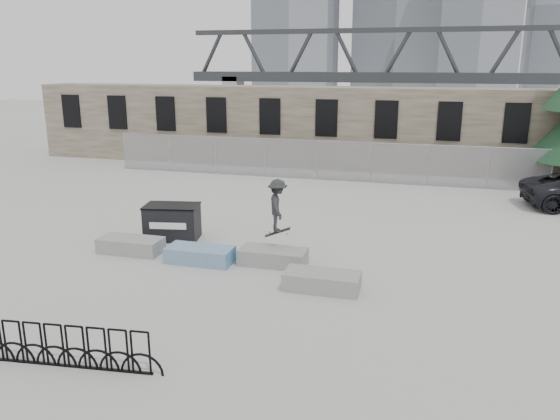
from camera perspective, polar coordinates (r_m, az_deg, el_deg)
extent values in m
plane|color=#ACACA7|center=(16.57, -5.00, -5.52)|extent=(120.00, 120.00, 0.00)
cube|color=#635949|center=(31.44, 5.29, 8.59)|extent=(36.00, 2.50, 4.50)
cube|color=black|center=(36.59, -20.95, 9.62)|extent=(1.20, 0.12, 2.00)
cube|color=black|center=(34.81, -16.62, 9.74)|extent=(1.20, 0.12, 2.00)
cube|color=black|center=(33.24, -11.85, 9.82)|extent=(1.20, 0.12, 2.00)
cube|color=black|center=(31.92, -6.65, 9.82)|extent=(1.20, 0.12, 2.00)
cube|color=black|center=(30.87, -1.05, 9.74)|extent=(1.20, 0.12, 2.00)
cube|color=black|center=(30.13, 4.88, 9.55)|extent=(1.20, 0.12, 2.00)
cube|color=black|center=(29.72, 11.04, 9.25)|extent=(1.20, 0.12, 2.00)
cube|color=black|center=(29.65, 17.28, 8.84)|extent=(1.20, 0.12, 2.00)
cube|color=black|center=(29.92, 23.46, 8.33)|extent=(1.20, 0.12, 2.00)
cylinder|color=gray|center=(32.00, -15.93, 5.93)|extent=(0.06, 0.06, 2.00)
cylinder|color=gray|center=(30.68, -11.50, 5.83)|extent=(0.06, 0.06, 2.00)
cylinder|color=gray|center=(29.55, -6.70, 5.68)|extent=(0.06, 0.06, 2.00)
cylinder|color=gray|center=(28.64, -1.57, 5.47)|extent=(0.06, 0.06, 2.00)
cylinder|color=gray|center=(27.98, 3.85, 5.21)|extent=(0.06, 0.06, 2.00)
cylinder|color=gray|center=(27.57, 9.48, 4.89)|extent=(0.06, 0.06, 2.00)
cylinder|color=gray|center=(27.44, 15.21, 4.51)|extent=(0.06, 0.06, 2.00)
cylinder|color=gray|center=(27.58, 20.93, 4.09)|extent=(0.06, 0.06, 2.00)
cylinder|color=gray|center=(27.99, 26.54, 3.63)|extent=(0.06, 0.06, 2.00)
cube|color=#99999E|center=(27.98, 3.85, 5.21)|extent=(22.00, 0.02, 2.00)
cylinder|color=gray|center=(27.82, 3.89, 7.24)|extent=(22.00, 0.04, 0.04)
cube|color=gray|center=(17.94, -15.32, -3.57)|extent=(2.00, 0.90, 0.48)
cube|color=#2D471E|center=(17.89, -15.36, -3.03)|extent=(1.76, 0.66, 0.10)
cube|color=teal|center=(16.65, -8.37, -4.65)|extent=(2.00, 0.90, 0.48)
cube|color=#2D471E|center=(16.59, -8.39, -4.07)|extent=(1.76, 0.66, 0.10)
cube|color=gray|center=(16.32, -0.75, -4.90)|extent=(2.00, 0.90, 0.48)
cube|color=#2D471E|center=(16.26, -0.75, -4.31)|extent=(1.76, 0.66, 0.10)
cube|color=gray|center=(14.61, 4.40, -7.42)|extent=(2.00, 0.90, 0.48)
cube|color=#2D471E|center=(14.54, 4.42, -6.77)|extent=(1.76, 0.66, 0.10)
cube|color=black|center=(18.89, -11.19, -1.30)|extent=(1.93, 1.36, 1.15)
cube|color=black|center=(18.73, -11.28, 0.44)|extent=(1.98, 1.41, 0.05)
cube|color=white|center=(18.38, -11.66, -1.65)|extent=(1.22, 0.24, 0.22)
cube|color=black|center=(12.26, -23.21, -14.54)|extent=(4.48, 0.53, 0.04)
torus|color=black|center=(12.42, -26.11, -12.24)|extent=(0.89, 0.14, 0.89)
torus|color=black|center=(12.18, -24.34, -12.58)|extent=(0.89, 0.14, 0.89)
torus|color=black|center=(11.95, -22.50, -12.93)|extent=(0.89, 0.14, 0.89)
torus|color=black|center=(11.73, -20.57, -13.27)|extent=(0.89, 0.14, 0.89)
torus|color=black|center=(11.52, -18.57, -13.61)|extent=(0.89, 0.14, 0.89)
torus|color=black|center=(11.33, -16.50, -13.94)|extent=(0.89, 0.14, 0.89)
torus|color=black|center=(11.16, -14.35, -14.27)|extent=(0.89, 0.14, 0.89)
cube|color=#2D3033|center=(69.67, 19.58, 12.86)|extent=(70.00, 3.00, 1.20)
cube|color=#2D3033|center=(69.75, 20.00, 17.37)|extent=(70.00, 0.60, 0.60)
cube|color=gray|center=(74.12, -4.88, 12.20)|extent=(2.00, 3.00, 4.00)
imported|color=#27272A|center=(16.25, -0.25, 0.46)|extent=(0.92, 1.18, 1.60)
cube|color=black|center=(16.48, -0.25, -2.33)|extent=(0.78, 0.30, 0.30)
cylinder|color=beige|center=(16.50, -1.25, -2.49)|extent=(0.06, 0.03, 0.06)
cylinder|color=beige|center=(16.63, -1.12, -2.35)|extent=(0.06, 0.03, 0.06)
cylinder|color=beige|center=(16.36, 0.63, -2.65)|extent=(0.06, 0.03, 0.06)
cylinder|color=beige|center=(16.49, 0.75, -2.50)|extent=(0.06, 0.03, 0.06)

